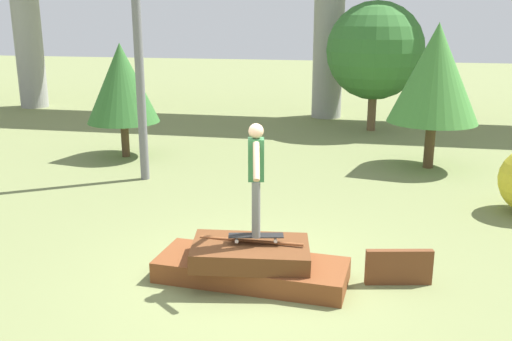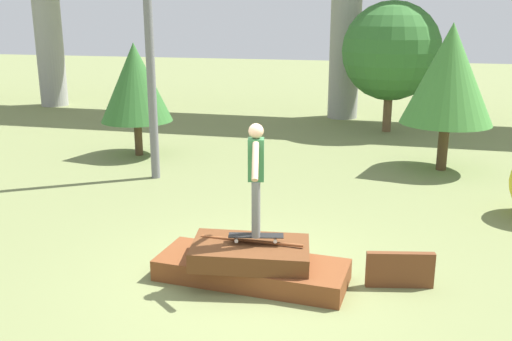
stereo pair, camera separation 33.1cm
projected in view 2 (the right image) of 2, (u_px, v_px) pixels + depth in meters
ground_plane at (252, 280)px, 8.39m from camera, size 80.00×80.00×0.00m
scrap_pile at (251, 264)px, 8.30m from camera, size 2.85×1.30×0.63m
scrap_plank_loose at (400, 270)px, 8.11m from camera, size 0.96×0.29×0.53m
skateboard at (256, 236)px, 8.16m from camera, size 0.81×0.35×0.09m
skater at (256, 172)px, 7.91m from camera, size 0.31×1.09×1.62m
utility_pole at (147, 0)px, 12.50m from camera, size 1.30×0.20×7.85m
tree_behind_left at (135, 83)px, 15.20m from camera, size 1.92×1.92×3.05m
tree_behind_right at (391, 51)px, 18.16m from camera, size 3.14×3.14×4.18m
tree_mid_back at (449, 74)px, 13.64m from camera, size 2.21×2.21×3.58m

